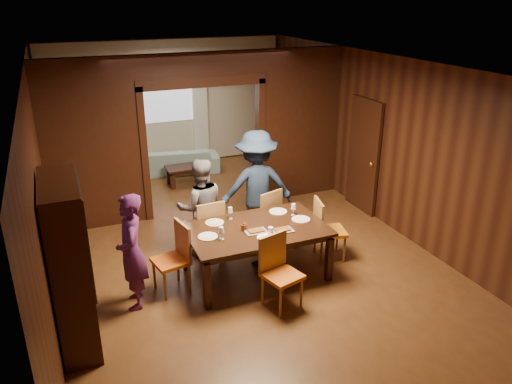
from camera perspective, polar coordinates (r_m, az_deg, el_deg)
name	(u,v)px	position (r m, az deg, el deg)	size (l,w,h in m)	color
floor	(236,245)	(8.21, -2.32, -6.04)	(9.00, 9.00, 0.00)	#502F16
ceiling	(233,63)	(7.31, -2.67, 14.47)	(5.50, 9.00, 0.02)	silver
room_walls	(199,128)	(9.35, -6.50, 7.28)	(5.52, 9.01, 2.90)	black
person_purple	(132,252)	(6.57, -14.03, -6.66)	(0.57, 0.37, 1.56)	#4C1C53
person_grey	(201,208)	(7.67, -6.35, -1.79)	(0.76, 0.59, 1.56)	slate
person_navy	(256,187)	(8.03, 0.05, 0.61)	(1.20, 0.69, 1.85)	#17243B
sofa	(177,160)	(11.52, -9.04, 3.59)	(1.88, 0.74, 0.55)	#8FBBBB
serving_bowl	(263,221)	(7.14, 0.78, -3.33)	(0.32, 0.32, 0.08)	black
dining_table	(256,251)	(7.21, 0.01, -6.81)	(1.96, 1.22, 0.76)	black
coffee_table	(185,175)	(10.77, -8.06, 1.90)	(0.80, 0.50, 0.40)	black
chair_left	(170,259)	(6.91, -9.76, -7.56)	(0.44, 0.44, 0.97)	#C35212
chair_right	(330,229)	(7.70, 8.50, -4.23)	(0.44, 0.44, 0.97)	orange
chair_far_l	(207,228)	(7.69, -5.61, -4.10)	(0.44, 0.44, 0.97)	orange
chair_far_r	(263,216)	(8.04, 0.78, -2.79)	(0.44, 0.44, 0.97)	orange
chair_near	(282,273)	(6.49, 3.02, -9.28)	(0.44, 0.44, 0.97)	#C95D12
hutch	(70,264)	(6.04, -20.52, -7.76)	(0.40, 1.20, 2.00)	black
door_right	(363,156)	(9.38, 12.18, 4.09)	(0.06, 0.90, 2.10)	black
window_far	(167,93)	(11.72, -10.14, 11.05)	(1.20, 0.03, 1.30)	silver
curtain_left	(136,116)	(11.64, -13.57, 8.44)	(0.35, 0.06, 2.40)	white
curtain_right	(200,110)	(11.96, -6.41, 9.25)	(0.35, 0.06, 2.40)	white
plate_left	(208,236)	(6.81, -5.53, -5.08)	(0.27, 0.27, 0.01)	silver
plate_far_l	(215,223)	(7.20, -4.76, -3.50)	(0.27, 0.27, 0.01)	silver
plate_far_r	(278,211)	(7.53, 2.54, -2.24)	(0.27, 0.27, 0.01)	white
plate_right	(301,219)	(7.30, 5.15, -3.12)	(0.27, 0.27, 0.01)	silver
plate_near	(267,237)	(6.75, 1.24, -5.21)	(0.27, 0.27, 0.01)	white
platter_a	(256,231)	(6.90, -0.01, -4.48)	(0.30, 0.20, 0.04)	gray
platter_b	(282,230)	(6.94, 3.02, -4.35)	(0.30, 0.20, 0.04)	gray
wineglass_left	(221,233)	(6.69, -3.98, -4.72)	(0.08, 0.08, 0.18)	silver
wineglass_far	(230,213)	(7.28, -2.96, -2.42)	(0.08, 0.08, 0.18)	white
wineglass_right	(293,209)	(7.41, 4.30, -2.00)	(0.08, 0.08, 0.18)	white
tumbler	(271,232)	(6.76, 1.68, -4.58)	(0.07, 0.07, 0.14)	silver
condiment_jar	(244,227)	(6.94, -1.37, -3.99)	(0.08, 0.08, 0.11)	#522313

